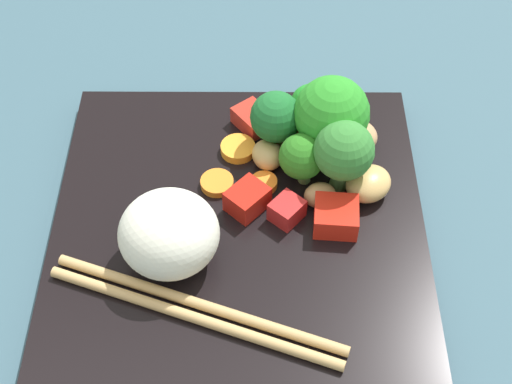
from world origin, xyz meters
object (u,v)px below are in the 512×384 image
Objects in this scene: carrot_slice_0 at (244,149)px; rice_mound at (169,234)px; broccoli_floret_3 at (310,106)px; square_plate at (239,225)px; chopstick_pair at (195,310)px.

rice_mound is at bearing 152.72° from carrot_slice_0.
rice_mound is 1.61× the size of broccoli_floret_3.
broccoli_floret_3 is 1.56× the size of carrot_slice_0.
square_plate is 3.93× the size of rice_mound.
square_plate is 9.91× the size of carrot_slice_0.
broccoli_floret_3 is at bearing -39.97° from rice_mound.
carrot_slice_0 is at bearing -3.86° from square_plate.
broccoli_floret_3 is (9.65, -6.08, 3.47)cm from square_plate.
broccoli_floret_3 is 20.30cm from chopstick_pair.
broccoli_floret_3 is at bearing 84.36° from chopstick_pair.
carrot_slice_0 is 0.14× the size of chopstick_pair.
rice_mound reaches higher than broccoli_floret_3.
square_plate is at bearing -54.64° from rice_mound.
rice_mound is 17.17cm from broccoli_floret_3.
carrot_slice_0 is at bearing 98.32° from chopstick_pair.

